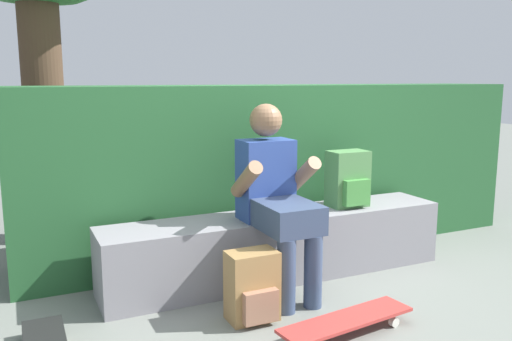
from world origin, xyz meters
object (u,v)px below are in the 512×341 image
(skateboard_near_person, at_px, (347,321))
(backpack_on_ground, at_px, (253,287))
(person_skater, at_px, (276,193))
(bench_main, at_px, (279,245))
(backpack_on_bench, at_px, (348,180))

(skateboard_near_person, relative_size, backpack_on_ground, 2.05)
(person_skater, bearing_deg, bench_main, 57.14)
(person_skater, xyz_separation_m, backpack_on_ground, (-0.31, -0.32, -0.45))
(bench_main, relative_size, person_skater, 2.03)
(backpack_on_bench, bearing_deg, bench_main, 179.02)
(person_skater, bearing_deg, skateboard_near_person, -83.86)
(bench_main, distance_m, backpack_on_ground, 0.69)
(person_skater, bearing_deg, backpack_on_ground, -133.65)
(backpack_on_ground, bearing_deg, backpack_on_bench, 27.74)
(skateboard_near_person, bearing_deg, backpack_on_ground, 136.01)
(backpack_on_ground, bearing_deg, person_skater, 46.35)
(person_skater, distance_m, backpack_on_bench, 0.71)
(skateboard_near_person, bearing_deg, bench_main, 86.17)
(bench_main, relative_size, skateboard_near_person, 2.96)
(bench_main, distance_m, person_skater, 0.49)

